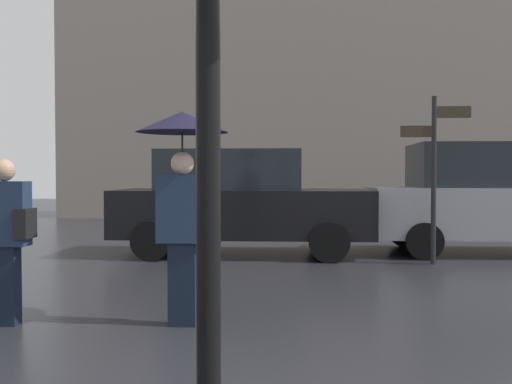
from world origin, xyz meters
name	(u,v)px	position (x,y,z in m)	size (l,w,h in m)	color
pedestrian_with_umbrella	(182,167)	(-0.68, 2.49, 1.49)	(0.86, 0.86, 2.00)	black
pedestrian_with_bag	(6,231)	(-2.33, 2.39, 0.88)	(0.48, 0.24, 1.56)	black
parked_car_left	(491,198)	(3.89, 7.79, 0.99)	(4.41, 1.98, 1.97)	gray
parked_car_right	(240,201)	(-0.59, 7.36, 0.95)	(4.47, 1.97, 1.84)	black
street_signpost	(434,162)	(2.56, 6.41, 1.61)	(1.08, 0.08, 2.64)	black
building_block	(283,8)	(0.00, 16.40, 6.90)	(14.56, 2.12, 13.80)	gray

